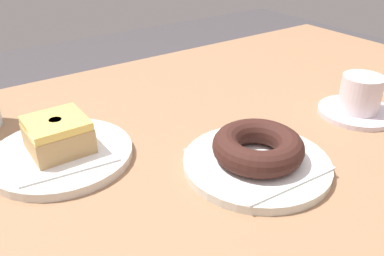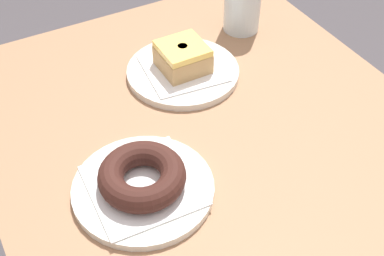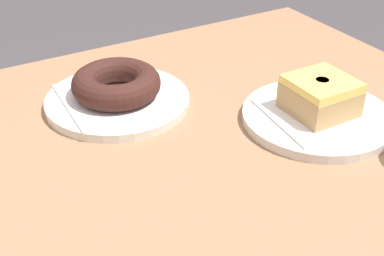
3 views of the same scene
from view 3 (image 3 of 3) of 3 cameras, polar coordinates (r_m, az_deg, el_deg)
The scene contains 7 objects.
table at distance 0.69m, azimuth -10.65°, elevation -10.74°, with size 1.16×0.70×0.70m.
plate_chocolate_ring at distance 0.79m, azimuth -7.77°, elevation 2.84°, with size 0.21×0.21×0.01m, color silver.
napkin_chocolate_ring at distance 0.78m, azimuth -7.81°, elevation 3.33°, with size 0.15×0.15×0.00m, color white.
donut_chocolate_ring at distance 0.77m, azimuth -7.92°, elevation 4.63°, with size 0.13×0.13×0.04m, color #3B1D17.
plate_glazed_square at distance 0.76m, azimuth 12.95°, elevation 1.09°, with size 0.20×0.20×0.01m, color silver.
napkin_glazed_square at distance 0.75m, azimuth 13.02°, elevation 1.62°, with size 0.13×0.13×0.00m, color white.
donut_glazed_square at distance 0.74m, azimuth 13.25°, elevation 3.30°, with size 0.08×0.08×0.05m.
Camera 3 is at (0.14, 0.49, 1.08)m, focal length 51.05 mm.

